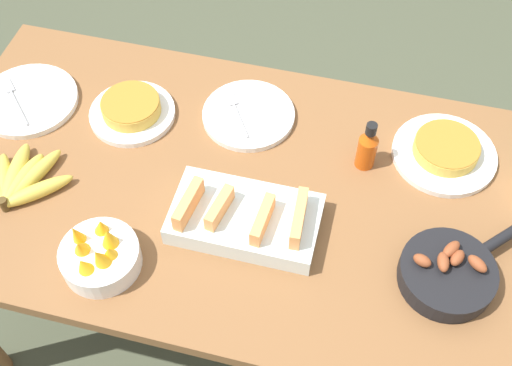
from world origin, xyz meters
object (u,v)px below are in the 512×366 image
(fruit_bowl_mango, at_px, (99,255))
(banana_bunch, at_px, (18,180))
(empty_plate_near_front, at_px, (248,115))
(empty_plate_far_left, at_px, (28,100))
(frittata_plate_center, at_px, (132,110))
(skillet, at_px, (449,273))
(frittata_plate_side, at_px, (445,151))
(melon_tray, at_px, (244,218))
(hot_sauce_bottle, at_px, (367,147))

(fruit_bowl_mango, bearing_deg, banana_bunch, 151.21)
(empty_plate_near_front, height_order, empty_plate_far_left, same)
(frittata_plate_center, relative_size, fruit_bowl_mango, 1.27)
(skillet, xyz_separation_m, frittata_plate_side, (-0.03, 0.33, -0.01))
(melon_tray, xyz_separation_m, frittata_plate_side, (0.41, 0.31, -0.01))
(banana_bunch, bearing_deg, fruit_bowl_mango, -28.79)
(empty_plate_near_front, bearing_deg, hot_sauce_bottle, -13.95)
(frittata_plate_center, relative_size, empty_plate_near_front, 0.92)
(empty_plate_near_front, bearing_deg, frittata_plate_side, -0.88)
(empty_plate_far_left, height_order, fruit_bowl_mango, fruit_bowl_mango)
(skillet, distance_m, fruit_bowl_mango, 0.73)
(empty_plate_far_left, bearing_deg, banana_bunch, -68.56)
(banana_bunch, bearing_deg, skillet, -0.26)
(melon_tray, relative_size, empty_plate_near_front, 1.40)
(melon_tray, height_order, frittata_plate_side, melon_tray)
(melon_tray, height_order, frittata_plate_center, melon_tray)
(melon_tray, height_order, hot_sauce_bottle, hot_sauce_bottle)
(empty_plate_near_front, relative_size, fruit_bowl_mango, 1.38)
(banana_bunch, distance_m, fruit_bowl_mango, 0.30)
(skillet, distance_m, frittata_plate_side, 0.33)
(melon_tray, bearing_deg, frittata_plate_side, 36.53)
(frittata_plate_side, bearing_deg, fruit_bowl_mango, -145.27)
(frittata_plate_center, xyz_separation_m, hot_sauce_bottle, (0.59, -0.01, 0.04))
(melon_tray, xyz_separation_m, hot_sauce_bottle, (0.23, 0.24, 0.03))
(skillet, bearing_deg, melon_tray, 130.50)
(banana_bunch, height_order, hot_sauce_bottle, hot_sauce_bottle)
(empty_plate_far_left, bearing_deg, empty_plate_near_front, 9.08)
(banana_bunch, relative_size, frittata_plate_side, 1.03)
(skillet, xyz_separation_m, empty_plate_far_left, (-1.07, 0.25, -0.02))
(hot_sauce_bottle, bearing_deg, empty_plate_far_left, -179.08)
(frittata_plate_center, bearing_deg, melon_tray, -34.89)
(frittata_plate_side, bearing_deg, empty_plate_far_left, -175.52)
(skillet, bearing_deg, banana_bunch, 133.45)
(melon_tray, distance_m, frittata_plate_center, 0.43)
(empty_plate_far_left, bearing_deg, frittata_plate_center, 4.85)
(frittata_plate_center, bearing_deg, skillet, -18.85)
(banana_bunch, xyz_separation_m, frittata_plate_side, (0.95, 0.33, 0.00))
(banana_bunch, relative_size, empty_plate_far_left, 1.01)
(banana_bunch, relative_size, fruit_bowl_mango, 1.51)
(hot_sauce_bottle, bearing_deg, frittata_plate_center, 179.08)
(banana_bunch, height_order, frittata_plate_center, frittata_plate_center)
(empty_plate_near_front, distance_m, empty_plate_far_left, 0.57)
(banana_bunch, height_order, empty_plate_near_front, banana_bunch)
(hot_sauce_bottle, bearing_deg, empty_plate_near_front, 166.05)
(banana_bunch, distance_m, hot_sauce_bottle, 0.81)
(skillet, height_order, frittata_plate_side, skillet)
(frittata_plate_center, xyz_separation_m, empty_plate_far_left, (-0.27, -0.02, -0.01))
(empty_plate_far_left, bearing_deg, frittata_plate_side, 4.48)
(empty_plate_far_left, distance_m, fruit_bowl_mango, 0.53)
(frittata_plate_center, relative_size, empty_plate_far_left, 0.85)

